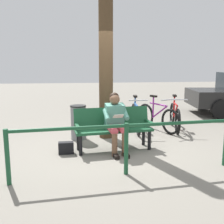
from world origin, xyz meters
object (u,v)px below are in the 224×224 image
person_reading (116,119)px  bicycle_red (175,117)px  litter_bin (78,122)px  bicycle_blue (157,117)px  tree_trunk (106,50)px  bicycle_orange (136,118)px  handbag (66,148)px  bench (113,125)px

person_reading → bicycle_red: size_ratio=0.73×
litter_bin → bicycle_blue: bearing=-164.9°
tree_trunk → bicycle_orange: size_ratio=2.50×
handbag → bicycle_blue: bicycle_blue is taller
bicycle_red → bicycle_blue: size_ratio=1.05×
person_reading → tree_trunk: 1.80m
litter_bin → tree_trunk: bearing=-173.3°
tree_trunk → bicycle_red: bearing=-165.4°
bench → tree_trunk: (0.04, -0.93, 1.59)m
handbag → bicycle_red: (-2.87, -1.62, 0.24)m
bicycle_blue → bench: bearing=-67.6°
person_reading → litter_bin: 1.28m
bench → bicycle_red: bearing=-149.5°
bicycle_red → bicycle_orange: size_ratio=0.98×
bicycle_blue → bicycle_orange: same height
litter_bin → bicycle_red: bicycle_red is taller
litter_bin → bicycle_blue: 2.19m
bench → bicycle_orange: bicycle_orange is taller
bicycle_red → bicycle_blue: same height
tree_trunk → litter_bin: bearing=6.7°
person_reading → bicycle_blue: size_ratio=0.76×
bench → litter_bin: bearing=-56.5°
bicycle_blue → bicycle_orange: size_ratio=0.94×
person_reading → handbag: 1.14m
litter_bin → bicycle_orange: size_ratio=0.48×
litter_bin → bicycle_orange: 1.64m
bench → handbag: bench is taller
handbag → litter_bin: size_ratio=0.37×
handbag → bicycle_blue: bearing=-145.9°
bench → tree_trunk: 1.84m
bicycle_orange → bicycle_red: bearing=95.2°
litter_bin → bicycle_blue: (-2.11, -0.57, -0.05)m
bicycle_red → tree_trunk: bearing=-62.7°
tree_trunk → bicycle_red: 2.65m
tree_trunk → handbag: bearing=50.2°
person_reading → bicycle_orange: size_ratio=0.72×
bench → litter_bin: bench is taller
person_reading → bicycle_orange: person_reading is taller
bicycle_blue → bicycle_orange: bearing=-114.9°
bench → bicycle_blue: size_ratio=1.05×
bicycle_blue → tree_trunk: bearing=-94.0°
tree_trunk → bicycle_red: tree_trunk is taller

